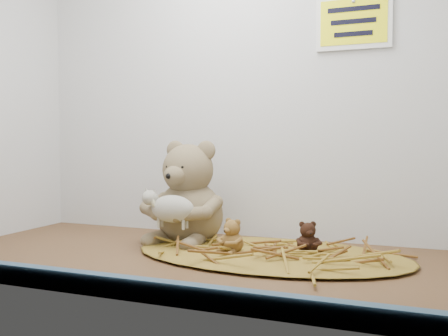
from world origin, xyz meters
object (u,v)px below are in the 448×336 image
at_px(main_teddy, 189,192).
at_px(toy_lamb, 173,209).
at_px(mini_teddy_tan, 232,234).
at_px(mini_teddy_brown, 308,236).

height_order(main_teddy, toy_lamb, main_teddy).
distance_m(mini_teddy_tan, mini_teddy_brown, 0.17).
distance_m(main_teddy, mini_teddy_tan, 0.20).
xyz_separation_m(toy_lamb, mini_teddy_brown, (0.31, 0.05, -0.05)).
bearing_deg(toy_lamb, mini_teddy_tan, -1.35).
relative_size(main_teddy, mini_teddy_tan, 3.41).
relative_size(toy_lamb, mini_teddy_brown, 1.97).
bearing_deg(main_teddy, mini_teddy_brown, 0.71).
bearing_deg(mini_teddy_tan, mini_teddy_brown, 40.25).
distance_m(main_teddy, toy_lamb, 0.10).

